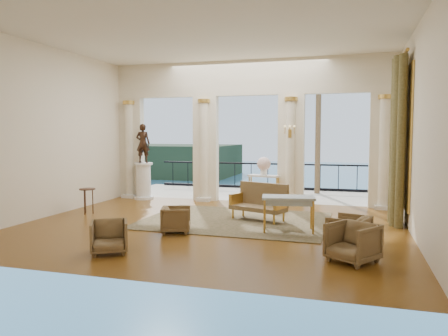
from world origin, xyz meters
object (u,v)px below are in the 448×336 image
(settee, at_px, (260,202))
(side_table, at_px, (87,192))
(armchair_d, at_px, (176,218))
(statue, at_px, (143,143))
(armchair_c, at_px, (349,230))
(pedestal, at_px, (144,182))
(console_table, at_px, (264,180))
(game_table, at_px, (288,200))
(armchair_b, at_px, (353,241))
(armchair_a, at_px, (109,235))

(settee, distance_m, side_table, 4.73)
(armchair_d, xyz_separation_m, statue, (-3.00, 4.34, 1.56))
(armchair_c, height_order, armchair_d, armchair_c)
(pedestal, relative_size, console_table, 1.19)
(pedestal, bearing_deg, settee, -28.36)
(settee, distance_m, game_table, 1.44)
(armchair_d, relative_size, side_table, 0.91)
(armchair_d, height_order, statue, statue)
(statue, bearing_deg, game_table, 139.35)
(armchair_c, xyz_separation_m, game_table, (-1.32, 1.15, 0.36))
(game_table, bearing_deg, armchair_c, -51.22)
(armchair_b, bearing_deg, console_table, 149.72)
(game_table, bearing_deg, armchair_a, -147.08)
(armchair_b, distance_m, pedestal, 8.77)
(settee, bearing_deg, game_table, -30.97)
(armchair_a, bearing_deg, pedestal, 81.35)
(armchair_b, relative_size, console_table, 0.72)
(armchair_d, bearing_deg, side_table, 48.34)
(armchair_d, xyz_separation_m, settee, (1.51, 1.91, 0.15))
(game_table, height_order, console_table, console_table)
(armchair_a, bearing_deg, statue, 81.35)
(armchair_a, relative_size, armchair_c, 0.94)
(pedestal, height_order, console_table, pedestal)
(armchair_c, bearing_deg, pedestal, -105.54)
(armchair_a, height_order, armchair_d, armchair_a)
(armchair_c, height_order, console_table, console_table)
(settee, height_order, side_table, settee)
(settee, xyz_separation_m, pedestal, (-4.50, 2.43, 0.12))
(side_table, bearing_deg, pedestal, 86.18)
(side_table, bearing_deg, game_table, -6.09)
(armchair_a, distance_m, armchair_c, 4.50)
(statue, xyz_separation_m, side_table, (-0.20, -2.95, -1.27))
(settee, bearing_deg, statue, 172.44)
(armchair_a, relative_size, side_table, 0.95)
(armchair_c, height_order, side_table, armchair_c)
(game_table, height_order, statue, statue)
(armchair_a, height_order, pedestal, pedestal)
(pedestal, height_order, statue, statue)
(statue, bearing_deg, settee, 144.37)
(game_table, relative_size, pedestal, 1.02)
(armchair_b, relative_size, game_table, 0.59)
(armchair_b, distance_m, settee, 3.88)
(console_table, distance_m, side_table, 5.24)
(statue, height_order, side_table, statue)
(armchair_d, xyz_separation_m, game_table, (2.38, 0.79, 0.40))
(armchair_a, relative_size, console_table, 0.65)
(armchair_a, height_order, armchair_c, armchair_c)
(settee, relative_size, side_table, 2.20)
(armchair_a, bearing_deg, armchair_c, -10.05)
(console_table, bearing_deg, pedestal, -162.97)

